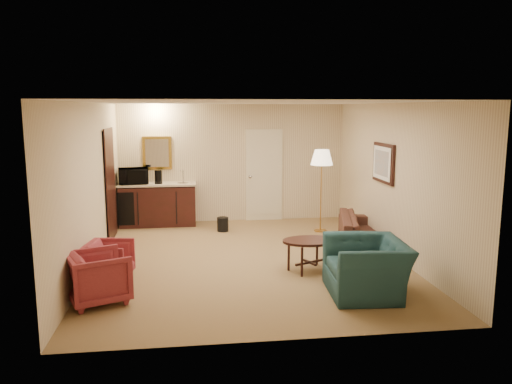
# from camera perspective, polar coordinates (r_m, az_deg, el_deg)

# --- Properties ---
(ground) EXTENTS (6.00, 6.00, 0.00)m
(ground) POSITION_cam_1_polar(r_m,az_deg,el_deg) (8.47, -0.90, -7.69)
(ground) COLOR olive
(ground) RESTS_ON ground
(room_walls) EXTENTS (5.02, 6.01, 2.61)m
(room_walls) POSITION_cam_1_polar(r_m,az_deg,el_deg) (8.88, -2.12, 4.42)
(room_walls) COLOR beige
(room_walls) RESTS_ON ground
(wetbar_cabinet) EXTENTS (1.64, 0.58, 0.92)m
(wetbar_cabinet) POSITION_cam_1_polar(r_m,az_deg,el_deg) (10.97, -11.13, -1.39)
(wetbar_cabinet) COLOR black
(wetbar_cabinet) RESTS_ON ground
(sofa) EXTENTS (1.06, 2.09, 0.79)m
(sofa) POSITION_cam_1_polar(r_m,az_deg,el_deg) (9.26, 12.14, -3.88)
(sofa) COLOR black
(sofa) RESTS_ON ground
(teal_armchair) EXTENTS (0.82, 1.20, 1.00)m
(teal_armchair) POSITION_cam_1_polar(r_m,az_deg,el_deg) (6.98, 12.55, -7.41)
(teal_armchair) COLOR #1B3B44
(teal_armchair) RESTS_ON ground
(rose_chair_near) EXTENTS (0.67, 0.70, 0.64)m
(rose_chair_near) POSITION_cam_1_polar(r_m,az_deg,el_deg) (7.74, -16.43, -7.31)
(rose_chair_near) COLOR #99323B
(rose_chair_near) RESTS_ON ground
(rose_chair_far) EXTENTS (0.91, 0.93, 0.75)m
(rose_chair_far) POSITION_cam_1_polar(r_m,az_deg,el_deg) (6.89, -17.58, -8.98)
(rose_chair_far) COLOR #99323B
(rose_chair_far) RESTS_ON ground
(coffee_table) EXTENTS (1.03, 0.88, 0.50)m
(coffee_table) POSITION_cam_1_polar(r_m,az_deg,el_deg) (7.89, 6.17, -7.17)
(coffee_table) COLOR black
(coffee_table) RESTS_ON ground
(floor_lamp) EXTENTS (0.57, 0.57, 1.70)m
(floor_lamp) POSITION_cam_1_polar(r_m,az_deg,el_deg) (10.26, 7.44, 0.15)
(floor_lamp) COLOR gold
(floor_lamp) RESTS_ON ground
(waste_bin) EXTENTS (0.28, 0.28, 0.29)m
(waste_bin) POSITION_cam_1_polar(r_m,az_deg,el_deg) (10.33, -3.82, -3.70)
(waste_bin) COLOR black
(waste_bin) RESTS_ON ground
(microwave) EXTENTS (0.65, 0.42, 0.41)m
(microwave) POSITION_cam_1_polar(r_m,az_deg,el_deg) (10.91, -13.87, 1.99)
(microwave) COLOR black
(microwave) RESTS_ON wetbar_cabinet
(coffee_maker) EXTENTS (0.17, 0.17, 0.29)m
(coffee_maker) POSITION_cam_1_polar(r_m,az_deg,el_deg) (10.82, -11.09, 1.69)
(coffee_maker) COLOR black
(coffee_maker) RESTS_ON wetbar_cabinet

